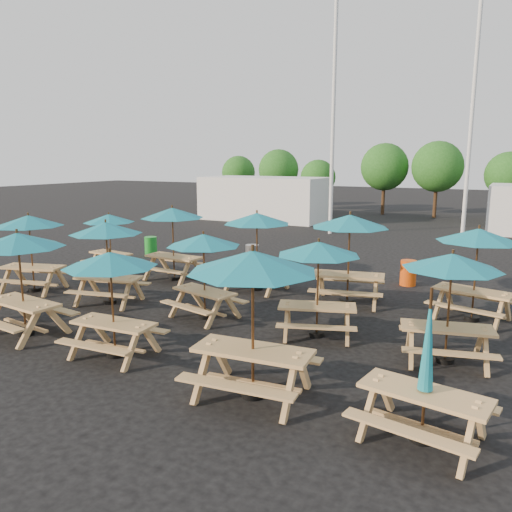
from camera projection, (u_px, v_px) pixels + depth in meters
The scene contains 27 objects.
ground at pixel (231, 304), 13.98m from camera, with size 120.00×120.00×0.00m, color black.
picnic_unit_1 at pixel (29, 226), 14.91m from camera, with size 2.48×2.48×2.36m.
picnic_unit_2 at pixel (109, 222), 17.61m from camera, with size 1.98×1.98×2.09m.
picnic_unit_3 at pixel (18, 247), 11.12m from camera, with size 2.24×2.24×2.40m.
picnic_unit_4 at pixel (106, 233), 13.63m from camera, with size 2.35×2.35×2.31m.
picnic_unit_5 at pixel (172, 218), 16.35m from camera, with size 2.19×2.19×2.44m.
picnic_unit_6 at pixel (110, 266), 9.90m from camera, with size 1.98×1.98×2.20m.
picnic_unit_7 at pixel (204, 246), 12.37m from camera, with size 2.24×2.24×2.18m.
picnic_unit_8 at pixel (257, 223), 15.07m from camera, with size 2.21×2.21×2.41m.
picnic_unit_9 at pixel (253, 271), 8.11m from camera, with size 2.36×2.36×2.56m.
picnic_unit_10 at pixel (318, 255), 11.06m from camera, with size 2.39×2.39×2.21m.
picnic_unit_11 at pixel (350, 227), 13.61m from camera, with size 2.53×2.53×2.52m.
picnic_unit_12 at pixel (426, 380), 7.02m from camera, with size 2.01×1.82×2.28m.
picnic_unit_13 at pixel (452, 268), 9.59m from camera, with size 2.30×2.30×2.23m.
picnic_unit_14 at pixel (478, 241), 12.15m from camera, with size 2.42×2.42×2.35m.
waste_bin_0 at pixel (151, 246), 20.73m from camera, with size 0.50×0.50×0.81m, color #198D25.
waste_bin_1 at pixel (252, 255), 18.80m from camera, with size 0.50×0.50×0.81m, color gray.
waste_bin_2 at pixel (408, 273), 15.93m from camera, with size 0.50×0.50×0.81m, color #E04A0D.
mast_0 at pixel (333, 119), 25.91m from camera, with size 0.20×0.20×12.00m, color silver.
mast_1 at pixel (472, 117), 24.70m from camera, with size 0.20×0.20×12.00m, color silver.
event_tent_0 at pixel (264, 198), 33.00m from camera, with size 8.00×4.00×2.80m, color silver.
tree_0 at pixel (239, 173), 41.79m from camera, with size 2.80×2.80×4.24m.
tree_1 at pixel (278, 170), 38.59m from camera, with size 3.11×3.11×4.72m.
tree_2 at pixel (318, 177), 36.95m from camera, with size 2.59×2.59×3.93m.
tree_3 at pixel (385, 167), 35.62m from camera, with size 3.36×3.36×5.09m.
tree_4 at pixel (437, 167), 33.55m from camera, with size 3.41×3.41×5.17m.
tree_5 at pixel (509, 175), 32.04m from camera, with size 2.94×2.94×4.45m.
Camera 1 is at (6.85, -11.61, 4.00)m, focal length 35.00 mm.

